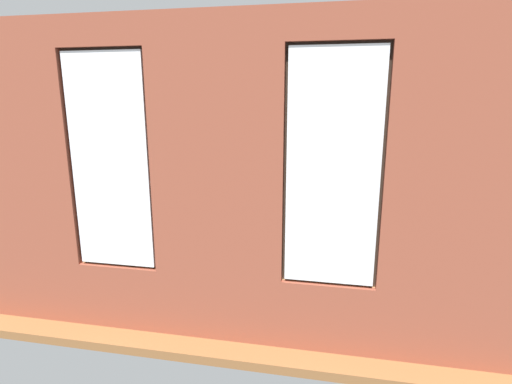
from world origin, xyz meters
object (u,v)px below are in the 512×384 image
object	(u,v)px
potted_plant_corner_far_left	(449,276)
potted_plant_near_tv	(111,240)
remote_gray	(263,220)
remote_black	(268,223)
potted_plant_between_couches	(345,259)
table_plant_small	(255,211)
cup_ceramic	(286,217)
candle_jar	(238,219)
tv_flatscreen	(109,198)
couch_left	(406,250)
potted_plant_foreground_right	(173,176)
coffee_table	(263,223)
potted_plant_corner_near_left	(397,192)
couch_by_window	(233,281)
potted_plant_beside_window_right	(125,258)
media_console	(111,232)
papasan_chair	(226,199)

from	to	relation	value
potted_plant_corner_far_left	potted_plant_near_tv	distance (m)	4.52
remote_gray	remote_black	bearing A→B (deg)	173.10
potted_plant_between_couches	table_plant_small	bearing A→B (deg)	-56.78
cup_ceramic	remote_black	size ratio (longest dim) A/B	0.62
table_plant_small	remote_gray	size ratio (longest dim) A/B	1.50
candle_jar	table_plant_small	xyz separation A→B (m)	(-0.25, -0.24, 0.09)
tv_flatscreen	potted_plant_near_tv	xyz separation A→B (m)	(-0.55, 0.90, -0.39)
couch_left	potted_plant_foreground_right	xyz separation A→B (m)	(4.54, -2.18, 0.54)
potted_plant_corner_far_left	potted_plant_foreground_right	size ratio (longest dim) A/B	0.87
coffee_table	potted_plant_corner_near_left	xyz separation A→B (m)	(-2.44, -1.44, 0.34)
couch_by_window	potted_plant_foreground_right	distance (m)	4.35
cup_ceramic	potted_plant_beside_window_right	bearing A→B (deg)	55.91
table_plant_small	potted_plant_near_tv	distance (m)	2.51
potted_plant_corner_near_left	potted_plant_near_tv	size ratio (longest dim) A/B	0.90
cup_ceramic	media_console	distance (m)	3.06
remote_black	potted_plant_corner_near_left	world-z (taller)	potted_plant_corner_near_left
media_console	potted_plant_corner_far_left	world-z (taller)	potted_plant_corner_far_left
tv_flatscreen	potted_plant_beside_window_right	size ratio (longest dim) A/B	0.85
remote_gray	potted_plant_corner_near_left	bearing A→B (deg)	-105.25
cup_ceramic	potted_plant_corner_far_left	distance (m)	3.28
table_plant_small	papasan_chair	world-z (taller)	papasan_chair
couch_by_window	candle_jar	bearing A→B (deg)	-78.14
table_plant_small	coffee_table	bearing A→B (deg)	148.24
couch_by_window	potted_plant_between_couches	size ratio (longest dim) A/B	1.36
couch_left	cup_ceramic	distance (m)	2.13
media_console	remote_black	bearing A→B (deg)	-167.51
papasan_chair	potted_plant_corner_far_left	size ratio (longest dim) A/B	0.94
potted_plant_beside_window_right	potted_plant_near_tv	world-z (taller)	potted_plant_near_tv
potted_plant_corner_far_left	table_plant_small	bearing A→B (deg)	-43.54
remote_black	tv_flatscreen	world-z (taller)	tv_flatscreen
potted_plant_between_couches	potted_plant_near_tv	bearing A→B (deg)	-10.53
couch_by_window	potted_plant_beside_window_right	bearing A→B (deg)	4.33
table_plant_small	papasan_chair	size ratio (longest dim) A/B	0.22
coffee_table	remote_gray	bearing A→B (deg)	0.00
remote_black	potted_plant_corner_near_left	size ratio (longest dim) A/B	0.15
papasan_chair	potted_plant_foreground_right	world-z (taller)	potted_plant_foreground_right
papasan_chair	potted_plant_corner_near_left	bearing A→B (deg)	-176.58
couch_by_window	tv_flatscreen	bearing A→B (deg)	-31.44
media_console	potted_plant_beside_window_right	world-z (taller)	potted_plant_beside_window_right
potted_plant_between_couches	potted_plant_beside_window_right	world-z (taller)	potted_plant_between_couches
potted_plant_beside_window_right	couch_by_window	bearing A→B (deg)	-175.67
cup_ceramic	potted_plant_near_tv	xyz separation A→B (m)	(2.38, 1.77, 0.03)
remote_black	potted_plant_corner_near_left	xyz separation A→B (m)	(-2.34, -1.57, 0.29)
couch_left	tv_flatscreen	distance (m)	4.87
tv_flatscreen	potted_plant_corner_near_left	distance (m)	5.44
candle_jar	remote_gray	distance (m)	0.44
tv_flatscreen	candle_jar	bearing A→B (deg)	-164.61
potted_plant_between_couches	potted_plant_beside_window_right	xyz separation A→B (m)	(2.70, 0.15, -0.14)
table_plant_small	remote_gray	world-z (taller)	table_plant_small
couch_by_window	tv_flatscreen	world-z (taller)	tv_flatscreen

